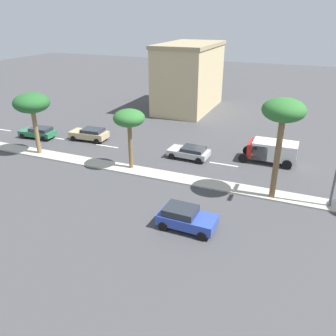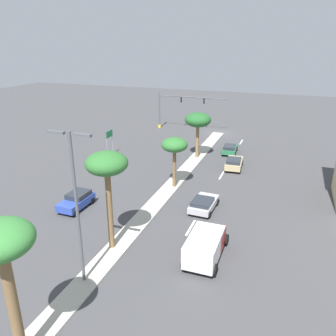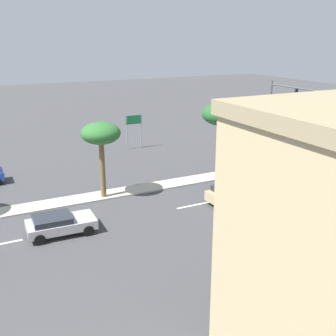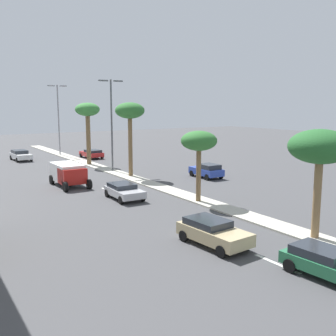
{
  "view_description": "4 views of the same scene",
  "coord_description": "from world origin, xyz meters",
  "px_view_note": "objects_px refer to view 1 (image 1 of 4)",
  "views": [
    {
      "loc": [
        25.31,
        38.75,
        13.28
      ],
      "look_at": [
        3.19,
        29.62,
        2.43
      ],
      "focal_mm": 36.64,
      "sensor_mm": 36.0,
      "label": 1
    },
    {
      "loc": [
        -11.69,
        57.43,
        15.36
      ],
      "look_at": [
        0.03,
        25.4,
        2.53
      ],
      "focal_mm": 36.74,
      "sensor_mm": 36.0,
      "label": 2
    },
    {
      "loc": [
        -28.02,
        33.04,
        11.41
      ],
      "look_at": [
        -2.03,
        20.0,
        2.15
      ],
      "focal_mm": 44.55,
      "sensor_mm": 36.0,
      "label": 3
    },
    {
      "loc": [
        -18.7,
        0.58,
        7.56
      ],
      "look_at": [
        -3.0,
        24.77,
        2.93
      ],
      "focal_mm": 41.69,
      "sensor_mm": 36.0,
      "label": 4
    }
  ],
  "objects_px": {
    "sedan_tan_leading": "(90,134)",
    "sedan_green_center": "(38,132)",
    "palm_tree_inboard": "(32,104)",
    "commercial_building": "(189,77)",
    "sedan_blue_outboard": "(186,218)",
    "palm_tree_mid": "(283,114)",
    "box_truck": "(270,150)",
    "sedan_silver_trailing": "(190,152)",
    "palm_tree_leading": "(129,119)"
  },
  "relations": [
    {
      "from": "sedan_tan_leading",
      "to": "sedan_green_center",
      "type": "xyz_separation_m",
      "value": [
        1.62,
        -5.94,
        -0.05
      ]
    },
    {
      "from": "palm_tree_inboard",
      "to": "sedan_tan_leading",
      "type": "relative_size",
      "value": 1.41
    },
    {
      "from": "commercial_building",
      "to": "sedan_blue_outboard",
      "type": "height_order",
      "value": "commercial_building"
    },
    {
      "from": "commercial_building",
      "to": "palm_tree_mid",
      "type": "bearing_deg",
      "value": 32.87
    },
    {
      "from": "commercial_building",
      "to": "palm_tree_mid",
      "type": "xyz_separation_m",
      "value": [
        23.52,
        15.2,
        2.04
      ]
    },
    {
      "from": "palm_tree_inboard",
      "to": "sedan_green_center",
      "type": "xyz_separation_m",
      "value": [
        -3.89,
        -3.5,
        -4.52
      ]
    },
    {
      "from": "palm_tree_inboard",
      "to": "sedan_blue_outboard",
      "type": "distance_m",
      "value": 20.18
    },
    {
      "from": "sedan_green_center",
      "to": "commercial_building",
      "type": "bearing_deg",
      "value": 148.87
    },
    {
      "from": "palm_tree_mid",
      "to": "box_truck",
      "type": "xyz_separation_m",
      "value": [
        -7.2,
        -1.18,
        -5.57
      ]
    },
    {
      "from": "palm_tree_inboard",
      "to": "sedan_green_center",
      "type": "distance_m",
      "value": 6.91
    },
    {
      "from": "palm_tree_inboard",
      "to": "sedan_blue_outboard",
      "type": "height_order",
      "value": "palm_tree_inboard"
    },
    {
      "from": "sedan_tan_leading",
      "to": "sedan_silver_trailing",
      "type": "bearing_deg",
      "value": 86.5
    },
    {
      "from": "sedan_silver_trailing",
      "to": "sedan_blue_outboard",
      "type": "bearing_deg",
      "value": 17.83
    },
    {
      "from": "box_truck",
      "to": "palm_tree_leading",
      "type": "bearing_deg",
      "value": -60.89
    },
    {
      "from": "commercial_building",
      "to": "sedan_green_center",
      "type": "distance_m",
      "value": 22.87
    },
    {
      "from": "commercial_building",
      "to": "sedan_green_center",
      "type": "xyz_separation_m",
      "value": [
        19.27,
        -11.64,
        -4.04
      ]
    },
    {
      "from": "palm_tree_leading",
      "to": "sedan_blue_outboard",
      "type": "bearing_deg",
      "value": 47.82
    },
    {
      "from": "palm_tree_mid",
      "to": "palm_tree_inboard",
      "type": "bearing_deg",
      "value": -90.89
    },
    {
      "from": "sedan_tan_leading",
      "to": "sedan_green_center",
      "type": "height_order",
      "value": "sedan_tan_leading"
    },
    {
      "from": "sedan_silver_trailing",
      "to": "sedan_tan_leading",
      "type": "bearing_deg",
      "value": -93.5
    },
    {
      "from": "sedan_blue_outboard",
      "to": "sedan_silver_trailing",
      "type": "height_order",
      "value": "sedan_blue_outboard"
    },
    {
      "from": "palm_tree_leading",
      "to": "sedan_silver_trailing",
      "type": "xyz_separation_m",
      "value": [
        -4.41,
        4.22,
        -4.06
      ]
    },
    {
      "from": "palm_tree_inboard",
      "to": "commercial_building",
      "type": "bearing_deg",
      "value": 160.64
    },
    {
      "from": "palm_tree_leading",
      "to": "sedan_green_center",
      "type": "xyz_separation_m",
      "value": [
        -3.54,
        -14.0,
        -4.04
      ]
    },
    {
      "from": "palm_tree_mid",
      "to": "sedan_blue_outboard",
      "type": "height_order",
      "value": "palm_tree_mid"
    },
    {
      "from": "commercial_building",
      "to": "sedan_silver_trailing",
      "type": "bearing_deg",
      "value": 19.69
    },
    {
      "from": "palm_tree_leading",
      "to": "sedan_green_center",
      "type": "bearing_deg",
      "value": -104.19
    },
    {
      "from": "palm_tree_leading",
      "to": "palm_tree_mid",
      "type": "relative_size",
      "value": 0.71
    },
    {
      "from": "palm_tree_inboard",
      "to": "palm_tree_mid",
      "type": "relative_size",
      "value": 0.79
    },
    {
      "from": "palm_tree_inboard",
      "to": "sedan_silver_trailing",
      "type": "xyz_separation_m",
      "value": [
        -4.76,
        14.72,
        -4.54
      ]
    },
    {
      "from": "sedan_blue_outboard",
      "to": "sedan_tan_leading",
      "type": "relative_size",
      "value": 0.9
    },
    {
      "from": "palm_tree_mid",
      "to": "sedan_silver_trailing",
      "type": "distance_m",
      "value": 11.73
    },
    {
      "from": "sedan_tan_leading",
      "to": "sedan_green_center",
      "type": "distance_m",
      "value": 6.16
    },
    {
      "from": "commercial_building",
      "to": "palm_tree_leading",
      "type": "bearing_deg",
      "value": 5.92
    },
    {
      "from": "sedan_blue_outboard",
      "to": "sedan_tan_leading",
      "type": "distance_m",
      "value": 20.24
    },
    {
      "from": "palm_tree_mid",
      "to": "box_truck",
      "type": "distance_m",
      "value": 9.18
    },
    {
      "from": "palm_tree_mid",
      "to": "sedan_silver_trailing",
      "type": "relative_size",
      "value": 1.9
    },
    {
      "from": "sedan_blue_outboard",
      "to": "palm_tree_inboard",
      "type": "bearing_deg",
      "value": -110.4
    },
    {
      "from": "sedan_blue_outboard",
      "to": "sedan_green_center",
      "type": "xyz_separation_m",
      "value": [
        -10.75,
        -21.96,
        -0.09
      ]
    },
    {
      "from": "palm_tree_mid",
      "to": "sedan_blue_outboard",
      "type": "relative_size",
      "value": 1.98
    },
    {
      "from": "sedan_tan_leading",
      "to": "sedan_silver_trailing",
      "type": "relative_size",
      "value": 1.07
    },
    {
      "from": "sedan_silver_trailing",
      "to": "commercial_building",
      "type": "bearing_deg",
      "value": -160.31
    },
    {
      "from": "commercial_building",
      "to": "sedan_tan_leading",
      "type": "relative_size",
      "value": 3.04
    },
    {
      "from": "sedan_tan_leading",
      "to": "palm_tree_mid",
      "type": "bearing_deg",
      "value": 74.29
    },
    {
      "from": "palm_tree_mid",
      "to": "sedan_green_center",
      "type": "xyz_separation_m",
      "value": [
        -4.25,
        -26.83,
        -6.07
      ]
    },
    {
      "from": "palm_tree_inboard",
      "to": "palm_tree_mid",
      "type": "height_order",
      "value": "palm_tree_mid"
    },
    {
      "from": "commercial_building",
      "to": "palm_tree_inboard",
      "type": "bearing_deg",
      "value": -19.36
    },
    {
      "from": "palm_tree_leading",
      "to": "box_truck",
      "type": "height_order",
      "value": "palm_tree_leading"
    },
    {
      "from": "palm_tree_leading",
      "to": "box_truck",
      "type": "relative_size",
      "value": 1.05
    },
    {
      "from": "commercial_building",
      "to": "box_truck",
      "type": "distance_m",
      "value": 21.8
    }
  ]
}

